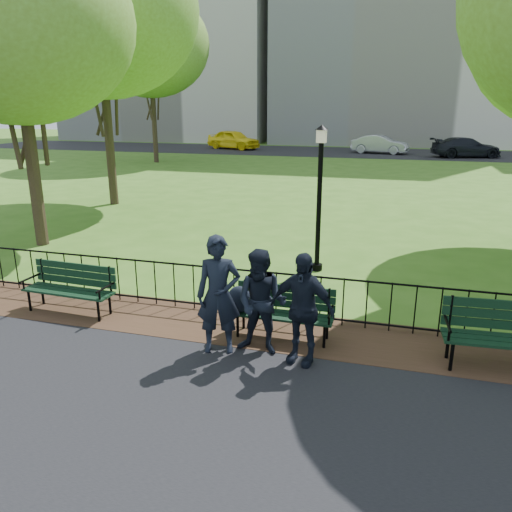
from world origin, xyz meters
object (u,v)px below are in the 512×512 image
(lamppost, at_px, (319,194))
(person_right, at_px, (302,308))
(tree_near_w, at_px, (14,21))
(park_bench_left_a, at_px, (71,283))
(sedan_silver, at_px, (380,144))
(park_bench_main, at_px, (262,303))
(park_bench_right_a, at_px, (512,329))
(taxi, at_px, (233,139))
(person_left, at_px, (219,295))
(tree_far_w, at_px, (150,45))
(tree_mid_w, at_px, (98,10))
(sedan_dark, at_px, (466,147))
(person_mid, at_px, (262,303))

(lamppost, height_order, person_right, lamppost)
(lamppost, xyz_separation_m, tree_near_w, (-7.73, 0.15, 3.89))
(park_bench_left_a, xyz_separation_m, sedan_silver, (4.19, 33.25, 0.15))
(park_bench_main, height_order, park_bench_right_a, park_bench_right_a)
(tree_near_w, bearing_deg, person_right, -29.08)
(taxi, bearing_deg, person_right, -139.75)
(park_bench_main, distance_m, person_left, 0.92)
(taxi, distance_m, sedan_silver, 12.23)
(person_right, height_order, sedan_silver, person_right)
(tree_near_w, bearing_deg, park_bench_main, -27.66)
(park_bench_right_a, bearing_deg, park_bench_main, 176.34)
(park_bench_main, bearing_deg, lamppost, 85.01)
(tree_far_w, bearing_deg, park_bench_main, -59.63)
(taxi, bearing_deg, park_bench_main, -140.58)
(person_right, relative_size, sedan_silver, 0.40)
(park_bench_right_a, bearing_deg, tree_mid_w, 138.71)
(lamppost, xyz_separation_m, tree_mid_w, (-8.92, 5.90, 5.08))
(park_bench_right_a, xyz_separation_m, taxi, (-15.50, 33.99, 0.19))
(person_right, bearing_deg, tree_near_w, 163.57)
(tree_far_w, xyz_separation_m, person_right, (14.37, -23.84, -6.37))
(park_bench_right_a, bearing_deg, sedan_dark, 81.59)
(park_bench_right_a, distance_m, person_right, 3.07)
(tree_mid_w, height_order, person_right, tree_mid_w)
(park_bench_right_a, distance_m, sedan_dark, 32.19)
(park_bench_main, xyz_separation_m, tree_far_w, (-13.57, 23.16, 6.64))
(lamppost, bearing_deg, taxi, 111.73)
(person_mid, bearing_deg, sedan_dark, 82.21)
(sedan_dark, bearing_deg, sedan_silver, 61.75)
(tree_mid_w, relative_size, sedan_silver, 2.32)
(lamppost, bearing_deg, sedan_silver, 89.69)
(park_bench_main, distance_m, tree_near_w, 9.78)
(lamppost, distance_m, person_mid, 4.39)
(tree_near_w, distance_m, sedan_silver, 30.87)
(tree_mid_w, bearing_deg, taxi, 97.33)
(park_bench_main, bearing_deg, sedan_silver, 89.27)
(sedan_silver, bearing_deg, lamppost, -169.42)
(tree_mid_w, bearing_deg, person_left, -51.89)
(person_left, height_order, person_mid, person_left)
(taxi, bearing_deg, tree_far_w, -169.33)
(park_bench_right_a, bearing_deg, tree_near_w, 157.42)
(park_bench_right_a, relative_size, sedan_silver, 0.46)
(park_bench_right_a, relative_size, tree_mid_w, 0.20)
(tree_near_w, height_order, person_left, tree_near_w)
(lamppost, relative_size, person_right, 1.93)
(taxi, xyz_separation_m, sedan_dark, (18.33, -1.92, -0.10))
(park_bench_main, distance_m, tree_mid_w, 14.35)
(tree_far_w, xyz_separation_m, sedan_silver, (14.06, 10.14, -6.53))
(tree_far_w, distance_m, person_left, 27.92)
(person_left, bearing_deg, sedan_dark, 62.39)
(taxi, distance_m, sedan_dark, 18.43)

